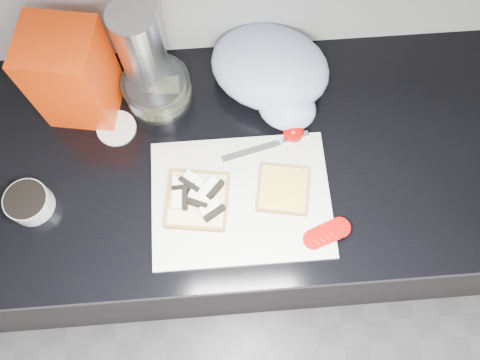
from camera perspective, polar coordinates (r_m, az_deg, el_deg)
name	(u,v)px	position (r m, az deg, el deg)	size (l,w,h in m)	color
base_cabinet	(204,212)	(1.55, -4.44, -3.92)	(3.50, 0.60, 0.86)	black
countertop	(190,159)	(1.12, -6.10, 2.55)	(3.50, 0.64, 0.04)	black
cutting_board	(241,199)	(1.05, 0.12, -2.35)	(0.40, 0.30, 0.01)	silver
bread_left	(197,198)	(1.04, -5.26, -2.26)	(0.16, 0.16, 0.04)	beige
bread_right	(283,189)	(1.05, 5.29, -1.12)	(0.14, 0.14, 0.02)	beige
tomato_slices	(326,234)	(1.03, 10.49, -6.44)	(0.12, 0.08, 0.02)	#A80603
knife	(276,143)	(1.10, 4.47, 4.51)	(0.21, 0.06, 0.01)	silver
seed_tub	(29,202)	(1.13, -24.37, -2.47)	(0.10, 0.10, 0.05)	#A7ACAC
tub_lid	(117,128)	(1.16, -14.82, 6.13)	(0.09, 0.09, 0.01)	silver
glass_bowl	(158,89)	(1.16, -10.02, 10.87)	(0.16, 0.16, 0.07)	silver
bread_bag	(72,75)	(1.12, -19.77, 11.95)	(0.16, 0.15, 0.25)	#ED3203
steel_canister	(143,53)	(1.11, -11.78, 14.97)	(0.11, 0.11, 0.25)	#A8A7AC
grocery_bag	(272,73)	(1.14, 3.95, 12.90)	(0.35, 0.34, 0.13)	#9CA4C0
whole_tomatoes	(293,132)	(1.10, 6.54, 5.85)	(0.05, 0.05, 0.05)	#A80603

